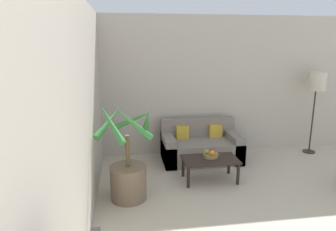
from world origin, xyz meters
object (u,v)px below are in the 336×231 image
(potted_palm, at_px, (128,170))
(orange_fruit, at_px, (212,153))
(apple_red, at_px, (212,151))
(floor_lamp, at_px, (317,85))
(fruit_bowl, at_px, (211,155))
(apple_green, at_px, (207,151))
(coffee_table, at_px, (210,162))
(sofa_loveseat, at_px, (201,147))

(potted_palm, height_order, orange_fruit, potted_palm)
(apple_red, bearing_deg, orange_fruit, -104.92)
(potted_palm, bearing_deg, floor_lamp, 20.17)
(fruit_bowl, xyz_separation_m, orange_fruit, (0.00, -0.07, 0.07))
(apple_green, bearing_deg, coffee_table, -64.86)
(coffee_table, bearing_deg, floor_lamp, 21.91)
(potted_palm, height_order, floor_lamp, floor_lamp)
(sofa_loveseat, relative_size, apple_green, 18.68)
(potted_palm, xyz_separation_m, floor_lamp, (3.69, 1.35, 0.96))
(floor_lamp, distance_m, coffee_table, 2.78)
(orange_fruit, bearing_deg, apple_green, 129.20)
(potted_palm, bearing_deg, coffee_table, 16.90)
(potted_palm, relative_size, fruit_bowl, 5.86)
(sofa_loveseat, distance_m, fruit_bowl, 0.82)
(sofa_loveseat, bearing_deg, potted_palm, -137.29)
(fruit_bowl, height_order, apple_red, apple_red)
(potted_palm, relative_size, coffee_table, 1.63)
(potted_palm, height_order, fruit_bowl, potted_palm)
(coffee_table, distance_m, apple_red, 0.18)
(fruit_bowl, height_order, apple_green, apple_green)
(apple_red, bearing_deg, sofa_loveseat, 88.43)
(apple_red, bearing_deg, apple_green, -178.75)
(fruit_bowl, bearing_deg, coffee_table, -112.75)
(potted_palm, distance_m, orange_fruit, 1.40)
(potted_palm, height_order, apple_red, potted_palm)
(sofa_loveseat, xyz_separation_m, orange_fruit, (-0.04, -0.88, 0.21))
(coffee_table, bearing_deg, potted_palm, -163.10)
(floor_lamp, bearing_deg, apple_red, -159.43)
(floor_lamp, xyz_separation_m, apple_red, (-2.33, -0.87, -0.93))
(potted_palm, distance_m, fruit_bowl, 1.42)
(coffee_table, height_order, orange_fruit, orange_fruit)
(potted_palm, xyz_separation_m, coffee_table, (1.31, 0.40, -0.11))
(coffee_table, distance_m, orange_fruit, 0.15)
(potted_palm, bearing_deg, orange_fruit, 16.47)
(potted_palm, xyz_separation_m, orange_fruit, (1.34, 0.40, 0.03))
(coffee_table, height_order, apple_red, apple_red)
(apple_green, bearing_deg, fruit_bowl, -8.84)
(coffee_table, bearing_deg, orange_fruit, -3.61)
(fruit_bowl, bearing_deg, apple_green, 171.16)
(sofa_loveseat, height_order, coffee_table, sofa_loveseat)
(apple_red, distance_m, apple_green, 0.09)
(coffee_table, xyz_separation_m, orange_fruit, (0.03, -0.00, 0.15))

